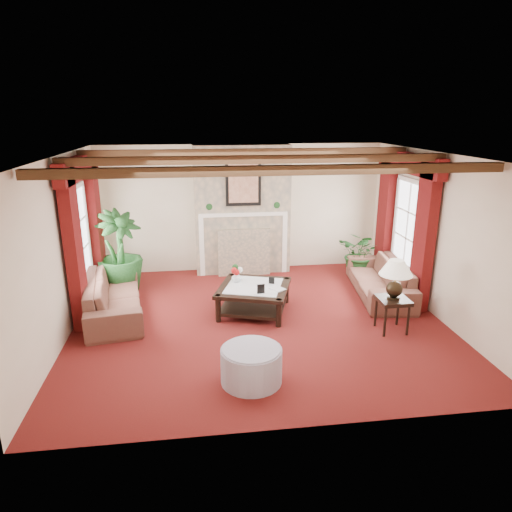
{
  "coord_description": "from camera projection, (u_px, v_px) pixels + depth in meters",
  "views": [
    {
      "loc": [
        -0.97,
        -6.86,
        3.29
      ],
      "look_at": [
        0.0,
        0.4,
        1.0
      ],
      "focal_mm": 32.0,
      "sensor_mm": 36.0,
      "label": 1
    }
  ],
  "objects": [
    {
      "name": "ceiling_beams",
      "position": [
        259.0,
        159.0,
        6.81
      ],
      "size": [
        6.0,
        3.0,
        0.12
      ],
      "primitive_type": null,
      "color": "#311C0F",
      "rests_on": "ceiling"
    },
    {
      "name": "small_plant",
      "position": [
        360.0,
        259.0,
        9.59
      ],
      "size": [
        1.84,
        1.84,
        0.76
      ],
      "primitive_type": "imported",
      "rotation": [
        0.0,
        0.0,
        -0.85
      ],
      "color": "black",
      "rests_on": "ground"
    },
    {
      "name": "flower_vase",
      "position": [
        237.0,
        277.0,
        7.98
      ],
      "size": [
        0.32,
        0.32,
        0.18
      ],
      "primitive_type": "imported",
      "rotation": [
        0.0,
        0.0,
        -0.43
      ],
      "color": "silver",
      "rests_on": "coffee_table"
    },
    {
      "name": "back_wall",
      "position": [
        241.0,
        208.0,
        9.79
      ],
      "size": [
        6.0,
        0.02,
        2.7
      ],
      "primitive_type": "cube",
      "color": "beige",
      "rests_on": "ground"
    },
    {
      "name": "photo_frame_b",
      "position": [
        272.0,
        281.0,
        7.87
      ],
      "size": [
        0.1,
        0.06,
        0.13
      ],
      "primitive_type": null,
      "rotation": [
        0.0,
        0.0,
        -0.42
      ],
      "color": "black",
      "rests_on": "coffee_table"
    },
    {
      "name": "potted_palm",
      "position": [
        121.0,
        269.0,
        8.77
      ],
      "size": [
        2.46,
        2.46,
        0.88
      ],
      "primitive_type": "imported",
      "rotation": [
        0.0,
        0.0,
        0.78
      ],
      "color": "black",
      "rests_on": "ground"
    },
    {
      "name": "table_lamp",
      "position": [
        395.0,
        279.0,
        6.99
      ],
      "size": [
        0.51,
        0.51,
        0.65
      ],
      "primitive_type": null,
      "color": "black",
      "rests_on": "side_table"
    },
    {
      "name": "french_door_right",
      "position": [
        413.0,
        181.0,
        8.28
      ],
      "size": [
        0.1,
        1.1,
        2.16
      ],
      "primitive_type": null,
      "color": "white",
      "rests_on": "ground"
    },
    {
      "name": "floor",
      "position": [
        259.0,
        320.0,
        7.59
      ],
      "size": [
        6.0,
        6.0,
        0.0
      ],
      "primitive_type": "plane",
      "color": "#4F0E0E",
      "rests_on": "ground"
    },
    {
      "name": "book",
      "position": [
        273.0,
        283.0,
        7.56
      ],
      "size": [
        0.21,
        0.19,
        0.26
      ],
      "primitive_type": "imported",
      "rotation": [
        0.0,
        0.0,
        0.57
      ],
      "color": "black",
      "rests_on": "coffee_table"
    },
    {
      "name": "left_wall",
      "position": [
        61.0,
        250.0,
        6.81
      ],
      "size": [
        0.02,
        5.5,
        2.7
      ],
      "primitive_type": "cube",
      "color": "beige",
      "rests_on": "ground"
    },
    {
      "name": "sofa_right",
      "position": [
        380.0,
        273.0,
        8.59
      ],
      "size": [
        2.34,
        1.21,
        0.85
      ],
      "primitive_type": "imported",
      "rotation": [
        0.0,
        0.0,
        -1.7
      ],
      "color": "#3C101F",
      "rests_on": "ground"
    },
    {
      "name": "french_door_left",
      "position": [
        73.0,
        187.0,
        7.53
      ],
      "size": [
        0.1,
        1.1,
        2.16
      ],
      "primitive_type": null,
      "color": "white",
      "rests_on": "ground"
    },
    {
      "name": "fireplace",
      "position": [
        242.0,
        145.0,
        9.2
      ],
      "size": [
        2.0,
        0.52,
        2.7
      ],
      "primitive_type": null,
      "color": "tan",
      "rests_on": "ground"
    },
    {
      "name": "photo_frame_a",
      "position": [
        261.0,
        289.0,
        7.44
      ],
      "size": [
        0.13,
        0.03,
        0.17
      ],
      "primitive_type": null,
      "rotation": [
        0.0,
        0.0,
        0.11
      ],
      "color": "black",
      "rests_on": "coffee_table"
    },
    {
      "name": "sofa_left",
      "position": [
        113.0,
        290.0,
        7.72
      ],
      "size": [
        2.42,
        1.34,
        0.87
      ],
      "primitive_type": "imported",
      "rotation": [
        0.0,
        0.0,
        1.73
      ],
      "color": "#3C101F",
      "rests_on": "ground"
    },
    {
      "name": "right_wall",
      "position": [
        438.0,
        236.0,
        7.57
      ],
      "size": [
        0.02,
        5.5,
        2.7
      ],
      "primitive_type": "cube",
      "color": "beige",
      "rests_on": "ground"
    },
    {
      "name": "ceiling",
      "position": [
        259.0,
        155.0,
        6.79
      ],
      "size": [
        6.0,
        6.0,
        0.0
      ],
      "primitive_type": "plane",
      "rotation": [
        3.14,
        0.0,
        0.0
      ],
      "color": "white",
      "rests_on": "floor"
    },
    {
      "name": "curtains_left",
      "position": [
        77.0,
        162.0,
        7.42
      ],
      "size": [
        0.2,
        2.4,
        2.55
      ],
      "primitive_type": null,
      "color": "#43080A",
      "rests_on": "ground"
    },
    {
      "name": "coffee_table",
      "position": [
        254.0,
        299.0,
        7.87
      ],
      "size": [
        1.46,
        1.46,
        0.47
      ],
      "primitive_type": null,
      "rotation": [
        0.0,
        0.0,
        -0.32
      ],
      "color": "black",
      "rests_on": "ground"
    },
    {
      "name": "side_table",
      "position": [
        392.0,
        314.0,
        7.17
      ],
      "size": [
        0.59,
        0.59,
        0.55
      ],
      "primitive_type": null,
      "rotation": [
        0.0,
        0.0,
        0.32
      ],
      "color": "black",
      "rests_on": "ground"
    },
    {
      "name": "curtains_right",
      "position": [
        410.0,
        157.0,
        8.14
      ],
      "size": [
        0.2,
        2.4,
        2.55
      ],
      "primitive_type": null,
      "color": "#43080A",
      "rests_on": "ground"
    },
    {
      "name": "ottoman",
      "position": [
        251.0,
        365.0,
        5.8
      ],
      "size": [
        0.78,
        0.78,
        0.46
      ],
      "primitive_type": "cylinder",
      "color": "#948C9E",
      "rests_on": "ground"
    }
  ]
}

